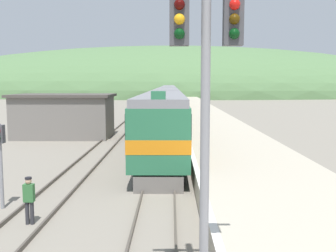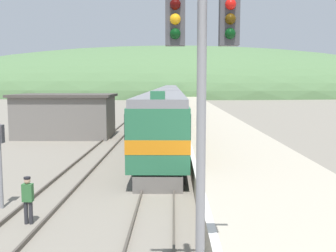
{
  "view_description": "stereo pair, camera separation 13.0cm",
  "coord_description": "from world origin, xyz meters",
  "px_view_note": "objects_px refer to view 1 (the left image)",
  "views": [
    {
      "loc": [
        0.57,
        -1.39,
        4.96
      ],
      "look_at": [
        0.39,
        20.94,
        2.48
      ],
      "focal_mm": 42.0,
      "sensor_mm": 36.0,
      "label": 1
    },
    {
      "loc": [
        0.7,
        -1.39,
        4.96
      ],
      "look_at": [
        0.39,
        20.94,
        2.48
      ],
      "focal_mm": 42.0,
      "sensor_mm": 36.0,
      "label": 2
    }
  ],
  "objects_px": {
    "signal_mast_main": "(206,77)",
    "signal_post_siding": "(0,148)",
    "track_worker": "(29,198)",
    "carriage_second": "(167,104)",
    "carriage_fifth": "(169,92)",
    "express_train_lead_car": "(163,121)",
    "carriage_fourth": "(169,94)",
    "carriage_third": "(168,98)"
  },
  "relations": [
    {
      "from": "carriage_second",
      "to": "signal_post_siding",
      "type": "relative_size",
      "value": 5.82
    },
    {
      "from": "carriage_second",
      "to": "signal_mast_main",
      "type": "height_order",
      "value": "signal_mast_main"
    },
    {
      "from": "signal_mast_main",
      "to": "signal_post_siding",
      "type": "height_order",
      "value": "signal_mast_main"
    },
    {
      "from": "signal_post_siding",
      "to": "carriage_fifth",
      "type": "bearing_deg",
      "value": 86.34
    },
    {
      "from": "carriage_fifth",
      "to": "track_worker",
      "type": "height_order",
      "value": "carriage_fifth"
    },
    {
      "from": "express_train_lead_car",
      "to": "carriage_fifth",
      "type": "relative_size",
      "value": 1.06
    },
    {
      "from": "express_train_lead_car",
      "to": "track_worker",
      "type": "height_order",
      "value": "express_train_lead_car"
    },
    {
      "from": "carriage_third",
      "to": "carriage_fourth",
      "type": "height_order",
      "value": "same"
    },
    {
      "from": "carriage_third",
      "to": "track_worker",
      "type": "xyz_separation_m",
      "value": [
        -4.4,
        -55.94,
        -1.34
      ]
    },
    {
      "from": "carriage_third",
      "to": "signal_mast_main",
      "type": "bearing_deg",
      "value": -88.8
    },
    {
      "from": "carriage_fourth",
      "to": "carriage_fifth",
      "type": "xyz_separation_m",
      "value": [
        0.0,
        20.53,
        0.0
      ]
    },
    {
      "from": "carriage_second",
      "to": "track_worker",
      "type": "height_order",
      "value": "carriage_second"
    },
    {
      "from": "carriage_second",
      "to": "track_worker",
      "type": "bearing_deg",
      "value": -97.08
    },
    {
      "from": "carriage_third",
      "to": "carriage_second",
      "type": "bearing_deg",
      "value": -90.0
    },
    {
      "from": "carriage_fifth",
      "to": "express_train_lead_car",
      "type": "bearing_deg",
      "value": -90.0
    },
    {
      "from": "carriage_second",
      "to": "track_worker",
      "type": "relative_size",
      "value": 11.63
    },
    {
      "from": "express_train_lead_car",
      "to": "carriage_fifth",
      "type": "height_order",
      "value": "express_train_lead_car"
    },
    {
      "from": "express_train_lead_car",
      "to": "signal_post_siding",
      "type": "relative_size",
      "value": 6.19
    },
    {
      "from": "express_train_lead_car",
      "to": "carriage_third",
      "type": "relative_size",
      "value": 1.06
    },
    {
      "from": "express_train_lead_car",
      "to": "carriage_second",
      "type": "relative_size",
      "value": 1.06
    },
    {
      "from": "signal_post_siding",
      "to": "carriage_fourth",
      "type": "bearing_deg",
      "value": 85.34
    },
    {
      "from": "carriage_third",
      "to": "track_worker",
      "type": "height_order",
      "value": "carriage_third"
    },
    {
      "from": "signal_mast_main",
      "to": "track_worker",
      "type": "height_order",
      "value": "signal_mast_main"
    },
    {
      "from": "carriage_second",
      "to": "carriage_fifth",
      "type": "xyz_separation_m",
      "value": [
        0.0,
        61.58,
        0.0
      ]
    },
    {
      "from": "carriage_third",
      "to": "carriage_fourth",
      "type": "xyz_separation_m",
      "value": [
        0.0,
        20.53,
        0.0
      ]
    },
    {
      "from": "carriage_second",
      "to": "carriage_fourth",
      "type": "height_order",
      "value": "same"
    },
    {
      "from": "express_train_lead_car",
      "to": "signal_post_siding",
      "type": "distance_m",
      "value": 13.74
    },
    {
      "from": "signal_mast_main",
      "to": "track_worker",
      "type": "distance_m",
      "value": 8.68
    },
    {
      "from": "signal_mast_main",
      "to": "signal_post_siding",
      "type": "xyz_separation_m",
      "value": [
        -7.38,
        6.82,
        -2.63
      ]
    },
    {
      "from": "express_train_lead_car",
      "to": "signal_mast_main",
      "type": "distance_m",
      "value": 19.37
    },
    {
      "from": "signal_mast_main",
      "to": "carriage_fourth",
      "type": "bearing_deg",
      "value": 90.9
    },
    {
      "from": "carriage_fifth",
      "to": "track_worker",
      "type": "xyz_separation_m",
      "value": [
        -4.4,
        -97.0,
        -1.34
      ]
    },
    {
      "from": "carriage_third",
      "to": "carriage_fourth",
      "type": "relative_size",
      "value": 1.0
    },
    {
      "from": "carriage_third",
      "to": "carriage_fifth",
      "type": "height_order",
      "value": "same"
    },
    {
      "from": "track_worker",
      "to": "carriage_second",
      "type": "bearing_deg",
      "value": 82.92
    },
    {
      "from": "signal_mast_main",
      "to": "signal_post_siding",
      "type": "distance_m",
      "value": 10.38
    },
    {
      "from": "carriage_second",
      "to": "signal_mast_main",
      "type": "xyz_separation_m",
      "value": [
        1.28,
        -40.53,
        2.78
      ]
    },
    {
      "from": "carriage_second",
      "to": "signal_mast_main",
      "type": "relative_size",
      "value": 2.54
    },
    {
      "from": "signal_mast_main",
      "to": "track_worker",
      "type": "relative_size",
      "value": 4.57
    },
    {
      "from": "express_train_lead_car",
      "to": "carriage_fifth",
      "type": "bearing_deg",
      "value": 90.0
    },
    {
      "from": "carriage_third",
      "to": "carriage_fifth",
      "type": "bearing_deg",
      "value": 90.0
    },
    {
      "from": "carriage_second",
      "to": "carriage_fifth",
      "type": "distance_m",
      "value": 61.58
    }
  ]
}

